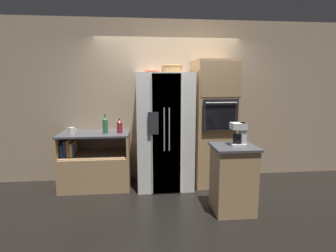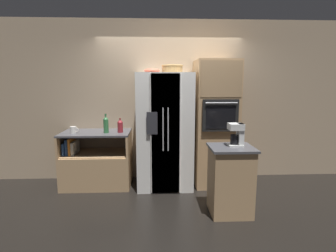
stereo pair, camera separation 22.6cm
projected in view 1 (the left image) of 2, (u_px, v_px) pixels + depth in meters
name	position (u px, v px, depth m)	size (l,w,h in m)	color
ground_plane	(171.00, 185.00, 4.47)	(20.00, 20.00, 0.00)	black
wall_back	(168.00, 101.00, 4.68)	(12.00, 0.06, 2.80)	tan
counter_left	(96.00, 167.00, 4.37)	(1.12, 0.68, 0.92)	tan
refrigerator	(164.00, 131.00, 4.34)	(0.90, 0.81, 1.88)	white
wall_oven	(214.00, 123.00, 4.45)	(0.68, 0.74, 2.09)	tan
island_counter	(233.00, 179.00, 3.50)	(0.57, 0.52, 0.91)	tan
wicker_basket	(172.00, 69.00, 4.23)	(0.35, 0.35, 0.13)	tan
fruit_bowl	(152.00, 71.00, 4.17)	(0.26, 0.26, 0.07)	#DB664C
bottle_tall	(120.00, 126.00, 4.24)	(0.09, 0.09, 0.24)	maroon
bottle_short	(105.00, 125.00, 4.19)	(0.08, 0.08, 0.31)	#33723F
mug	(72.00, 131.00, 4.14)	(0.14, 0.10, 0.11)	silver
coffee_maker	(240.00, 133.00, 3.45)	(0.19, 0.17, 0.30)	white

